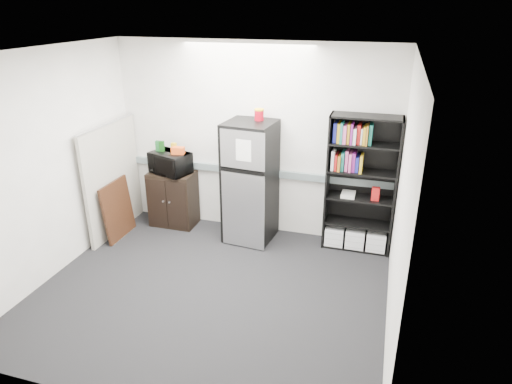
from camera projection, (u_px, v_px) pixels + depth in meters
The scene contains 18 objects.
floor at pixel (211, 291), 5.37m from camera, with size 4.00×4.00×0.00m, color black.
wall_back at pixel (254, 141), 6.39m from camera, with size 4.00×0.02×2.70m, color silver.
wall_right at pixel (402, 207), 4.32m from camera, with size 0.02×3.50×2.70m, color silver.
wall_left at pixel (48, 167), 5.37m from camera, with size 0.02×3.50×2.70m, color silver.
ceiling at pixel (200, 53), 4.33m from camera, with size 4.00×3.50×0.02m, color white.
electrical_raceway at pixel (253, 171), 6.54m from camera, with size 3.92×0.05×0.10m, color slate.
wall_note at pixel (230, 125), 6.40m from camera, with size 0.14×0.00×0.10m, color white.
bookshelf at pixel (361, 186), 6.00m from camera, with size 0.90×0.34×1.85m.
cubicle_partition at pixel (113, 179), 6.51m from camera, with size 0.06×1.30×1.62m.
cabinet at pixel (173, 199), 6.85m from camera, with size 0.67×0.45×0.83m.
microwave at pixel (170, 163), 6.61m from camera, with size 0.56×0.38×0.31m, color black.
snack_box_a at pixel (158, 146), 6.60m from camera, with size 0.07×0.05×0.15m, color #195926.
snack_box_b at pixel (162, 146), 6.59m from camera, with size 0.07×0.05×0.15m, color #0D3D0D.
snack_box_c at pixel (174, 148), 6.54m from camera, with size 0.07×0.05×0.14m, color gold.
snack_bag at pixel (178, 151), 6.48m from camera, with size 0.18×0.10×0.10m, color #D44915.
refrigerator at pixel (250, 182), 6.28m from camera, with size 0.70×0.72×1.70m.
coffee_can at pixel (259, 114), 6.01m from camera, with size 0.13×0.13×0.17m.
framed_poster at pixel (118, 210), 6.48m from camera, with size 0.12×0.65×0.83m.
Camera 1 is at (1.80, -4.16, 3.14)m, focal length 32.00 mm.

